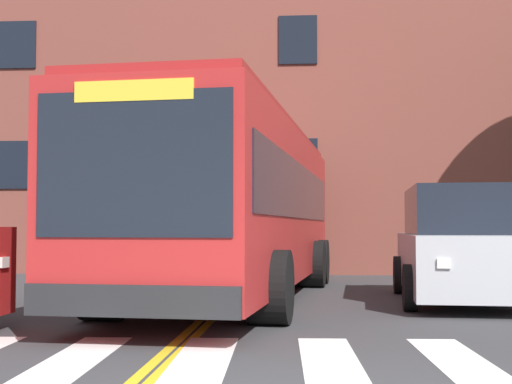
{
  "coord_description": "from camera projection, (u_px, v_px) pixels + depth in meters",
  "views": [
    {
      "loc": [
        0.09,
        -5.02,
        1.37
      ],
      "look_at": [
        -0.77,
        7.65,
        1.98
      ],
      "focal_mm": 50.0,
      "sensor_mm": 36.0,
      "label": 1
    }
  ],
  "objects": [
    {
      "name": "city_bus",
      "position": [
        236.0,
        206.0,
        13.75
      ],
      "size": [
        3.88,
        11.87,
        3.3
      ],
      "color": "#B22323",
      "rests_on": "ground"
    },
    {
      "name": "lane_line_yellow_outer",
      "position": [
        258.0,
        273.0,
        20.97
      ],
      "size": [
        0.12,
        36.0,
        0.01
      ],
      "primitive_type": "cube",
      "color": "gold",
      "rests_on": "ground"
    },
    {
      "name": "crosswalk",
      "position": [
        265.0,
        366.0,
        6.96
      ],
      "size": [
        12.51,
        3.91,
        0.01
      ],
      "color": "white",
      "rests_on": "ground"
    },
    {
      "name": "car_silver_far_lane",
      "position": [
        461.0,
        247.0,
        12.91
      ],
      "size": [
        2.55,
        5.14,
        2.08
      ],
      "color": "#B7BABF",
      "rests_on": "ground"
    },
    {
      "name": "building_facade",
      "position": [
        299.0,
        83.0,
        24.55
      ],
      "size": [
        41.11,
        8.6,
        12.64
      ],
      "color": "brown",
      "rests_on": "ground"
    },
    {
      "name": "lane_line_yellow_inner",
      "position": [
        253.0,
        273.0,
        20.98
      ],
      "size": [
        0.12,
        36.0,
        0.01
      ],
      "primitive_type": "cube",
      "color": "gold",
      "rests_on": "ground"
    },
    {
      "name": "car_grey_behind_bus",
      "position": [
        271.0,
        244.0,
        22.6
      ],
      "size": [
        2.18,
        4.67,
        1.82
      ],
      "color": "slate",
      "rests_on": "ground"
    }
  ]
}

